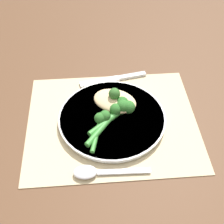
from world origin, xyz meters
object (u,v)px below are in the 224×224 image
broccoli_stalk_rear (112,115)px  plate (112,118)px  knife (114,79)px  chicken_fillet (115,101)px  broccoli_stalk_right (101,120)px  broccoli_stalk_left (122,108)px  spoon (93,172)px

broccoli_stalk_rear → plate: bearing=118.7°
broccoli_stalk_rear → knife: bearing=120.0°
plate → chicken_fillet: bearing=75.8°
broccoli_stalk_rear → broccoli_stalk_right: 0.03m
broccoli_stalk_left → spoon: bearing=-66.3°
broccoli_stalk_left → broccoli_stalk_right: (-0.05, -0.03, -0.00)m
broccoli_stalk_rear → broccoli_stalk_right: broccoli_stalk_rear is taller
broccoli_stalk_right → spoon: (-0.02, -0.12, -0.02)m
broccoli_stalk_left → broccoli_stalk_right: broccoli_stalk_left is taller
plate → broccoli_stalk_right: bearing=-140.7°
plate → knife: (0.02, 0.15, -0.01)m
broccoli_stalk_right → knife: size_ratio=0.59×
knife → broccoli_stalk_right: bearing=155.1°
plate → spoon: bearing=-109.1°
plate → broccoli_stalk_rear: (-0.00, -0.00, 0.02)m
plate → broccoli_stalk_left: bearing=26.2°
plate → broccoli_stalk_rear: 0.02m
chicken_fillet → knife: bearing=85.9°
knife → broccoli_stalk_rear: bearing=162.6°
spoon → chicken_fillet: bearing=-16.2°
broccoli_stalk_right → plate: bearing=52.9°
broccoli_stalk_right → knife: (0.04, 0.17, -0.02)m
broccoli_stalk_left → broccoli_stalk_right: bearing=-97.4°
chicken_fillet → broccoli_stalk_rear: size_ratio=1.08×
broccoli_stalk_right → knife: 0.17m
spoon → broccoli_stalk_left: bearing=-23.6°
plate → knife: 0.15m
chicken_fillet → knife: 0.11m
chicken_fillet → plate: bearing=-104.2°
broccoli_stalk_left → spoon: size_ratio=0.72×
broccoli_stalk_rear → spoon: 0.14m
chicken_fillet → broccoli_stalk_right: size_ratio=1.21×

